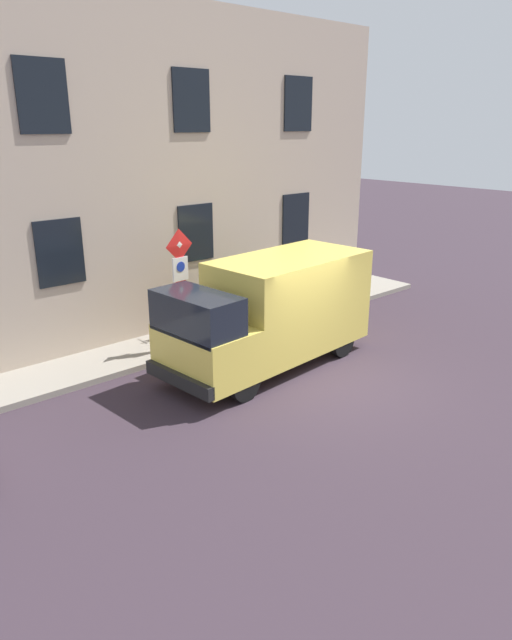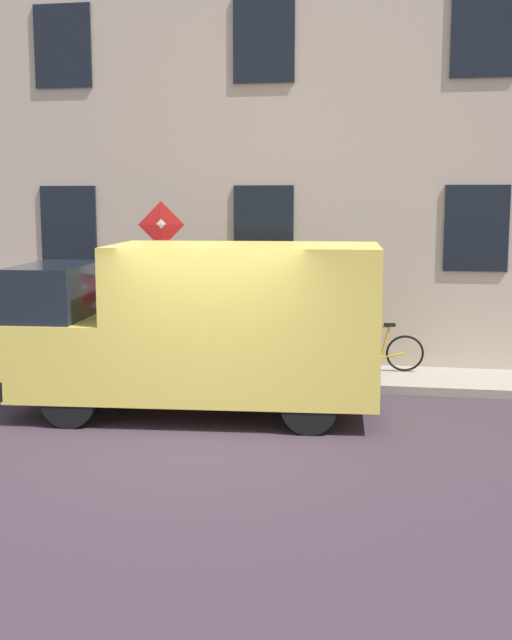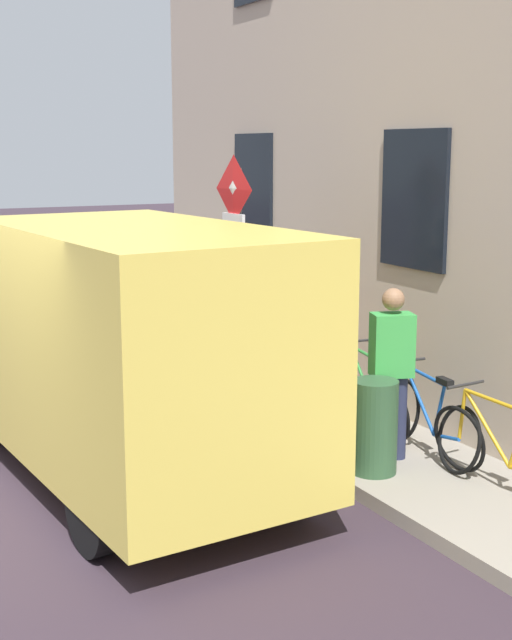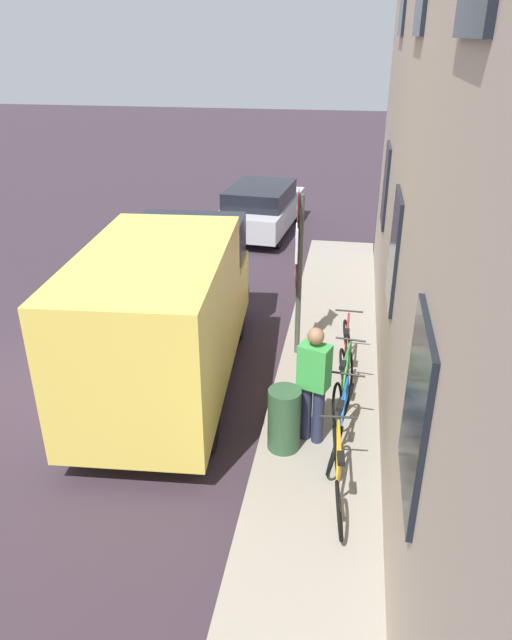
{
  "view_description": "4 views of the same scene",
  "coord_description": "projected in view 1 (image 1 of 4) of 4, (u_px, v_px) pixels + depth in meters",
  "views": [
    {
      "loc": [
        -7.62,
        8.88,
        5.38
      ],
      "look_at": [
        2.19,
        0.24,
        0.92
      ],
      "focal_mm": 32.33,
      "sensor_mm": 36.0,
      "label": 1
    },
    {
      "loc": [
        -9.8,
        -2.47,
        3.16
      ],
      "look_at": [
        2.76,
        -0.24,
        1.24
      ],
      "focal_mm": 45.67,
      "sensor_mm": 36.0,
      "label": 2
    },
    {
      "loc": [
        -1.11,
        -7.71,
        3.19
      ],
      "look_at": [
        3.04,
        0.17,
        1.44
      ],
      "focal_mm": 49.51,
      "sensor_mm": 36.0,
      "label": 3
    },
    {
      "loc": [
        4.31,
        -7.55,
        5.2
      ],
      "look_at": [
        3.03,
        -0.02,
        1.47
      ],
      "focal_mm": 32.88,
      "sensor_mm": 36.0,
      "label": 4
    }
  ],
  "objects": [
    {
      "name": "ground_plane",
      "position": [
        330.0,
        381.0,
        12.7
      ],
      "size": [
        80.0,
        80.0,
        0.0
      ],
      "primitive_type": "plane",
      "color": "#352832"
    },
    {
      "name": "sidewalk_slab",
      "position": [
        217.0,
        331.0,
        15.58
      ],
      "size": [
        1.65,
        15.67,
        0.14
      ],
      "primitive_type": "cube",
      "color": "gray",
      "rests_on": "ground_plane"
    },
    {
      "name": "building_facade",
      "position": [
        186.0,
        175.0,
        15.1
      ],
      "size": [
        0.75,
        13.67,
        8.23
      ],
      "color": "#BBA793",
      "rests_on": "ground_plane"
    },
    {
      "name": "sign_post_stacked",
      "position": [
        180.0,
        278.0,
        13.59
      ],
      "size": [
        0.17,
        0.56,
        2.84
      ],
      "color": "#474C47",
      "rests_on": "sidewalk_slab"
    },
    {
      "name": "delivery_van",
      "position": [
        272.0,
        310.0,
        13.18
      ],
      "size": [
        2.4,
        5.47,
        2.5
      ],
      "rotation": [
        0.0,
        0.0,
        1.65
      ],
      "color": "#E9CE53",
      "rests_on": "ground_plane"
    },
    {
      "name": "bicycle_orange",
      "position": [
        266.0,
        299.0,
        16.92
      ],
      "size": [
        0.46,
        1.71,
        0.89
      ],
      "rotation": [
        0.0,
        0.0,
        1.65
      ],
      "color": "black",
      "rests_on": "sidewalk_slab"
    },
    {
      "name": "bicycle_blue",
      "position": [
        239.0,
        306.0,
        16.28
      ],
      "size": [
        0.46,
        1.72,
        0.89
      ],
      "rotation": [
        0.0,
        0.0,
        1.46
      ],
      "color": "black",
      "rests_on": "sidewalk_slab"
    },
    {
      "name": "bicycle_green",
      "position": [
        210.0,
        313.0,
        15.63
      ],
      "size": [
        0.46,
        1.71,
        0.89
      ],
      "rotation": [
        0.0,
        0.0,
        1.45
      ],
      "color": "black",
      "rests_on": "sidewalk_slab"
    },
    {
      "name": "bicycle_red",
      "position": [
        178.0,
        321.0,
        14.99
      ],
      "size": [
        0.46,
        1.71,
        0.89
      ],
      "rotation": [
        0.0,
        0.0,
        1.55
      ],
      "color": "black",
      "rests_on": "sidewalk_slab"
    },
    {
      "name": "pedestrian",
      "position": [
        245.0,
        290.0,
        15.74
      ],
      "size": [
        0.46,
        0.38,
        1.72
      ],
      "rotation": [
        0.0,
        0.0,
        4.38
      ],
      "color": "#262B47",
      "rests_on": "sidewalk_slab"
    },
    {
      "name": "litter_bin",
      "position": [
        260.0,
        308.0,
        15.8
      ],
      "size": [
        0.44,
        0.44,
        0.9
      ],
      "primitive_type": "cylinder",
      "color": "#2D5133",
      "rests_on": "sidewalk_slab"
    }
  ]
}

